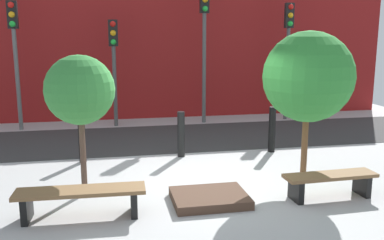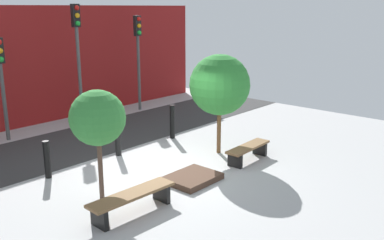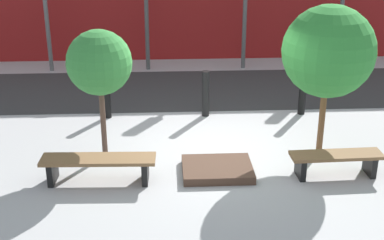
{
  "view_description": "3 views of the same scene",
  "coord_description": "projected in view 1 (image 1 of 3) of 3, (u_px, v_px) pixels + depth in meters",
  "views": [
    {
      "loc": [
        -1.61,
        -7.48,
        2.75
      ],
      "look_at": [
        -0.2,
        -0.39,
        1.32
      ],
      "focal_mm": 40.0,
      "sensor_mm": 36.0,
      "label": 1
    },
    {
      "loc": [
        -7.23,
        -7.29,
        4.09
      ],
      "look_at": [
        0.25,
        -0.66,
        1.44
      ],
      "focal_mm": 40.0,
      "sensor_mm": 36.0,
      "label": 2
    },
    {
      "loc": [
        -0.9,
        -9.38,
        4.47
      ],
      "look_at": [
        -0.45,
        -0.88,
        1.02
      ],
      "focal_mm": 50.0,
      "sensor_mm": 36.0,
      "label": 3
    }
  ],
  "objects": [
    {
      "name": "building_facade",
      "position": [
        155.0,
        56.0,
        14.33
      ],
      "size": [
        16.2,
        0.5,
        4.15
      ],
      "primitive_type": "cube",
      "color": "maroon",
      "rests_on": "ground"
    },
    {
      "name": "traffic_light_mid_west",
      "position": [
        114.0,
        53.0,
        12.79
      ],
      "size": [
        0.28,
        0.27,
        3.21
      ],
      "color": "#494949",
      "rests_on": "ground"
    },
    {
      "name": "ground_plane",
      "position": [
        198.0,
        184.0,
        8.04
      ],
      "size": [
        18.0,
        18.0,
        0.0
      ],
      "primitive_type": "plane",
      "color": "#A8A8A8"
    },
    {
      "name": "bench_left",
      "position": [
        81.0,
        197.0,
        6.52
      ],
      "size": [
        1.97,
        0.53,
        0.45
      ],
      "rotation": [
        0.0,
        0.0,
        -0.04
      ],
      "color": "black",
      "rests_on": "ground"
    },
    {
      "name": "bollard_left",
      "position": [
        181.0,
        134.0,
        9.77
      ],
      "size": [
        0.17,
        0.17,
        1.05
      ],
      "primitive_type": "cylinder",
      "color": "black",
      "rests_on": "ground"
    },
    {
      "name": "bollard_center",
      "position": [
        272.0,
        129.0,
        10.19
      ],
      "size": [
        0.16,
        0.16,
        1.09
      ],
      "primitive_type": "cylinder",
      "color": "black",
      "rests_on": "ground"
    },
    {
      "name": "traffic_light_west",
      "position": [
        14.0,
        42.0,
        12.19
      ],
      "size": [
        0.28,
        0.27,
        3.71
      ],
      "color": "#5B5B5B",
      "rests_on": "ground"
    },
    {
      "name": "traffic_light_mid_east",
      "position": [
        204.0,
        31.0,
        13.2
      ],
      "size": [
        0.28,
        0.27,
        4.19
      ],
      "color": "#505050",
      "rests_on": "ground"
    },
    {
      "name": "tree_behind_left_bench",
      "position": [
        80.0,
        91.0,
        7.21
      ],
      "size": [
        1.19,
        1.19,
        2.44
      ],
      "color": "brown",
      "rests_on": "ground"
    },
    {
      "name": "road_strip",
      "position": [
        170.0,
        138.0,
        11.66
      ],
      "size": [
        18.0,
        3.22,
        0.01
      ],
      "primitive_type": "cube",
      "color": "#333333",
      "rests_on": "ground"
    },
    {
      "name": "bench_right",
      "position": [
        330.0,
        181.0,
        7.32
      ],
      "size": [
        1.63,
        0.47,
        0.43
      ],
      "rotation": [
        0.0,
        0.0,
        0.04
      ],
      "color": "black",
      "rests_on": "ground"
    },
    {
      "name": "traffic_light_east",
      "position": [
        288.0,
        40.0,
        13.78
      ],
      "size": [
        0.28,
        0.27,
        3.76
      ],
      "color": "#4D4D4D",
      "rests_on": "ground"
    },
    {
      "name": "bollard_far_left",
      "position": [
        82.0,
        141.0,
        9.36
      ],
      "size": [
        0.16,
        0.16,
        0.95
      ],
      "primitive_type": "cylinder",
      "color": "black",
      "rests_on": "ground"
    },
    {
      "name": "planter_bed",
      "position": [
        210.0,
        198.0,
        7.16
      ],
      "size": [
        1.24,
        0.98,
        0.15
      ],
      "primitive_type": "cube",
      "color": "#4E3629",
      "rests_on": "ground"
    },
    {
      "name": "tree_behind_right_bench",
      "position": [
        308.0,
        77.0,
        7.97
      ],
      "size": [
        1.7,
        1.7,
        2.84
      ],
      "color": "brown",
      "rests_on": "ground"
    }
  ]
}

